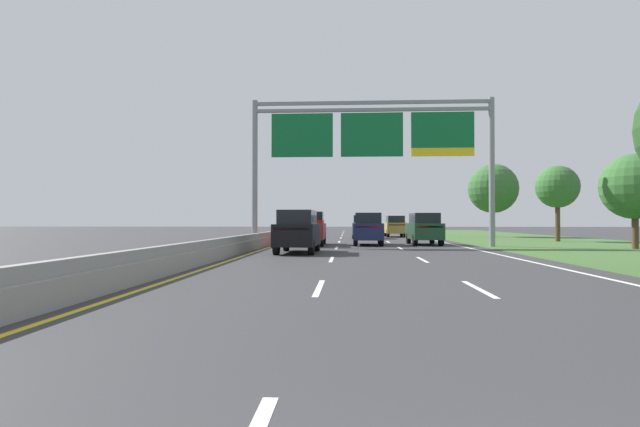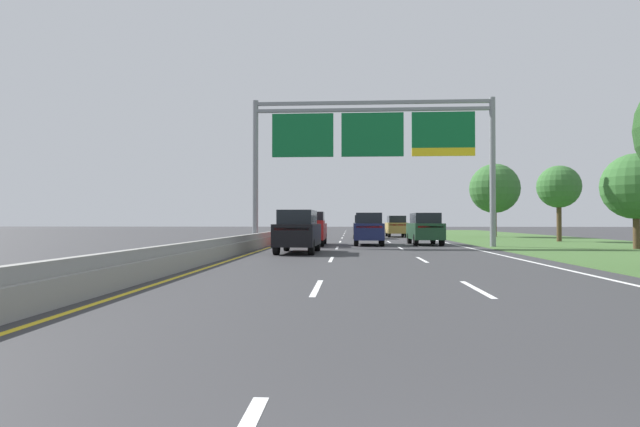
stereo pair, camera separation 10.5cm
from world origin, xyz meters
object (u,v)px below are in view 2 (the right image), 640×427
overhead_sign_gantry (372,141)px  car_navy_centre_lane_suv (369,228)px  car_black_left_lane_suv (298,231)px  car_gold_right_lane_suv (396,226)px  roadside_tree_distant (495,188)px  roadside_tree_far (559,187)px  pickup_truck_red (310,229)px  car_grey_centre_lane_suv (364,226)px  car_darkgreen_right_lane_suv (425,228)px  roadside_tree_mid (636,186)px

overhead_sign_gantry → car_navy_centre_lane_suv: (-0.15, 2.08, -5.44)m
car_black_left_lane_suv → car_gold_right_lane_suv: bearing=-13.8°
overhead_sign_gantry → roadside_tree_distant: size_ratio=2.06×
car_gold_right_lane_suv → roadside_tree_far: bearing=-134.7°
roadside_tree_distant → overhead_sign_gantry: bearing=-123.0°
overhead_sign_gantry → pickup_truck_red: size_ratio=2.78×
car_grey_centre_lane_suv → car_darkgreen_right_lane_suv: (3.75, -12.24, 0.00)m
roadside_tree_mid → car_grey_centre_lane_suv: bearing=130.7°
car_darkgreen_right_lane_suv → roadside_tree_mid: 12.31m
car_black_left_lane_suv → roadside_tree_distant: roadside_tree_distant is taller
car_gold_right_lane_suv → car_darkgreen_right_lane_suv: 17.05m
roadside_tree_distant → roadside_tree_far: bearing=-81.7°
roadside_tree_far → overhead_sign_gantry: bearing=-149.8°
roadside_tree_mid → roadside_tree_distant: bearing=94.2°
car_gold_right_lane_suv → roadside_tree_mid: roadside_tree_mid is taller
car_darkgreen_right_lane_suv → roadside_tree_far: (11.06, 5.78, 3.11)m
overhead_sign_gantry → car_grey_centre_lane_suv: 15.94m
car_gold_right_lane_suv → car_navy_centre_lane_suv: (-3.37, -17.70, 0.00)m
car_navy_centre_lane_suv → car_darkgreen_right_lane_suv: size_ratio=1.00×
pickup_truck_red → car_navy_centre_lane_suv: pickup_truck_red is taller
car_gold_right_lane_suv → roadside_tree_far: 16.35m
overhead_sign_gantry → roadside_tree_far: overhead_sign_gantry is taller
pickup_truck_red → roadside_tree_distant: size_ratio=0.74×
pickup_truck_red → roadside_tree_mid: size_ratio=1.01×
car_gold_right_lane_suv → roadside_tree_distant: 10.46m
roadside_tree_distant → car_gold_right_lane_suv: bearing=-178.6°
car_grey_centre_lane_suv → roadside_tree_distant: (13.14, 5.03, 3.74)m
car_grey_centre_lane_suv → car_darkgreen_right_lane_suv: bearing=-162.6°
overhead_sign_gantry → car_black_left_lane_suv: 9.38m
pickup_truck_red → roadside_tree_far: size_ratio=0.92×
roadside_tree_far → car_grey_centre_lane_suv: bearing=156.4°
car_darkgreen_right_lane_suv → car_navy_centre_lane_suv: bearing=99.1°
car_grey_centre_lane_suv → roadside_tree_mid: size_ratio=0.87×
overhead_sign_gantry → car_navy_centre_lane_suv: overhead_sign_gantry is taller
car_navy_centre_lane_suv → car_grey_centre_lane_suv: (0.00, 12.90, 0.00)m
pickup_truck_red → car_darkgreen_right_lane_suv: bearing=-82.3°
car_gold_right_lane_suv → car_navy_centre_lane_suv: size_ratio=0.99×
roadside_tree_mid → car_gold_right_lane_suv: bearing=117.5°
car_darkgreen_right_lane_suv → roadside_tree_far: bearing=-63.2°
car_black_left_lane_suv → pickup_truck_red: bearing=1.7°
overhead_sign_gantry → roadside_tree_far: (14.66, 8.52, -2.33)m
pickup_truck_red → car_darkgreen_right_lane_suv: 7.68m
car_grey_centre_lane_suv → car_darkgreen_right_lane_suv: 12.80m
car_gold_right_lane_suv → car_black_left_lane_suv: 27.28m
car_black_left_lane_suv → overhead_sign_gantry: bearing=-29.8°
overhead_sign_gantry → roadside_tree_mid: bearing=-8.5°
car_black_left_lane_suv → roadside_tree_far: roadside_tree_far is taller
car_darkgreen_right_lane_suv → roadside_tree_mid: bearing=-114.9°
car_navy_centre_lane_suv → car_darkgreen_right_lane_suv: same height
car_darkgreen_right_lane_suv → roadside_tree_mid: size_ratio=0.88×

